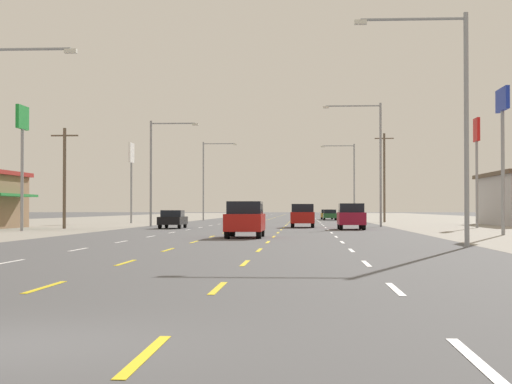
% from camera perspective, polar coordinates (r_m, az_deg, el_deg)
% --- Properties ---
extents(ground_plane, '(572.00, 572.00, 0.00)m').
position_cam_1_polar(ground_plane, '(75.43, 0.72, -2.36)').
color(ground_plane, '#4C4C4F').
extents(lot_apron_left, '(28.00, 440.00, 0.01)m').
position_cam_1_polar(lot_apron_left, '(80.46, -17.19, -2.23)').
color(lot_apron_left, gray).
rests_on(lot_apron_left, ground).
extents(lane_markings, '(10.64, 227.60, 0.01)m').
position_cam_1_polar(lane_markings, '(113.90, 1.61, -1.95)').
color(lane_markings, white).
rests_on(lane_markings, ground).
extents(signal_span_wire, '(27.74, 0.52, 8.82)m').
position_cam_1_polar(signal_span_wire, '(18.02, -8.77, 9.83)').
color(signal_span_wire, brown).
rests_on(signal_span_wire, ground).
extents(suv_center_turn_nearest, '(1.98, 4.90, 1.98)m').
position_cam_1_polar(suv_center_turn_nearest, '(45.11, -0.75, -1.87)').
color(suv_center_turn_nearest, red).
rests_on(suv_center_turn_nearest, ground).
extents(suv_far_right_near, '(1.98, 4.90, 1.98)m').
position_cam_1_polar(suv_far_right_near, '(63.13, 6.60, -1.66)').
color(suv_far_right_near, maroon).
rests_on(suv_far_right_near, ground).
extents(sedan_far_left_mid, '(1.80, 4.50, 1.46)m').
position_cam_1_polar(sedan_far_left_mid, '(66.42, -5.78, -1.87)').
color(sedan_far_left_mid, black).
rests_on(sedan_far_left_mid, ground).
extents(suv_inner_right_midfar, '(1.98, 4.90, 1.98)m').
position_cam_1_polar(suv_inner_right_midfar, '(69.65, 3.25, -1.62)').
color(suv_inner_right_midfar, red).
rests_on(suv_inner_right_midfar, ground).
extents(suv_inner_left_far, '(1.98, 4.90, 1.98)m').
position_cam_1_polar(suv_inner_left_far, '(99.02, -0.80, -1.48)').
color(suv_inner_left_far, white).
rests_on(suv_inner_left_far, ground).
extents(sedan_inner_right_farther, '(1.80, 4.50, 1.46)m').
position_cam_1_polar(sedan_inner_right_farther, '(100.28, 3.37, -1.63)').
color(sedan_inner_right_farther, '#B28C33').
rests_on(sedan_inner_right_farther, ground).
extents(sedan_far_right_farthest, '(1.80, 4.50, 1.46)m').
position_cam_1_polar(sedan_far_right_farthest, '(113.00, 5.14, -1.58)').
color(sedan_far_right_farthest, '#235B2D').
rests_on(sedan_far_right_farthest, ground).
extents(sedan_far_right_distant_a, '(1.80, 4.50, 1.46)m').
position_cam_1_polar(sedan_far_right_distant_a, '(122.06, 4.93, -1.54)').
color(sedan_far_right_distant_a, '#B28C33').
rests_on(sedan_far_right_distant_a, ground).
extents(pole_sign_left_row_1, '(0.24, 2.17, 8.92)m').
position_cam_1_polar(pole_sign_left_row_1, '(60.96, -15.87, 3.79)').
color(pole_sign_left_row_1, gray).
rests_on(pole_sign_left_row_1, ground).
extents(pole_sign_left_row_2, '(0.24, 2.12, 8.78)m').
position_cam_1_polar(pole_sign_left_row_2, '(91.12, -8.62, 2.08)').
color(pole_sign_left_row_2, gray).
rests_on(pole_sign_left_row_2, ground).
extents(pole_sign_right_row_1, '(0.24, 2.64, 8.83)m').
position_cam_1_polar(pole_sign_right_row_1, '(51.78, 16.70, 4.72)').
color(pole_sign_right_row_1, gray).
rests_on(pole_sign_right_row_1, ground).
extents(pole_sign_right_row_2, '(0.24, 1.71, 9.09)m').
position_cam_1_polar(pole_sign_right_row_2, '(70.67, 15.02, 3.06)').
color(pole_sign_right_row_2, gray).
rests_on(pole_sign_right_row_2, ground).
extents(streetlight_right_row_0, '(4.69, 0.26, 9.70)m').
position_cam_1_polar(streetlight_right_row_0, '(35.09, 13.54, 5.58)').
color(streetlight_right_row_0, gray).
rests_on(streetlight_right_row_0, ground).
extents(streetlight_left_row_1, '(4.34, 0.26, 9.41)m').
position_cam_1_polar(streetlight_left_row_1, '(73.69, -6.94, 1.89)').
color(streetlight_left_row_1, gray).
rests_on(streetlight_left_row_1, ground).
extents(streetlight_right_row_1, '(5.13, 0.26, 10.86)m').
position_cam_1_polar(streetlight_right_row_1, '(72.82, 8.20, 2.59)').
color(streetlight_right_row_1, gray).
rests_on(streetlight_right_row_1, ground).
extents(streetlight_left_row_2, '(4.65, 0.26, 10.62)m').
position_cam_1_polar(streetlight_left_row_2, '(111.39, -3.43, 1.19)').
color(streetlight_left_row_2, gray).
rests_on(streetlight_left_row_2, ground).
extents(streetlight_right_row_2, '(4.58, 0.26, 10.26)m').
position_cam_1_polar(streetlight_right_row_2, '(110.77, 6.57, 1.11)').
color(streetlight_right_row_2, gray).
rests_on(streetlight_right_row_2, ground).
extents(utility_pole_left_row_1, '(2.20, 0.26, 8.00)m').
position_cam_1_polar(utility_pole_left_row_1, '(67.16, -13.11, 1.09)').
color(utility_pole_left_row_1, brown).
rests_on(utility_pole_left_row_1, ground).
extents(utility_pole_right_row_2, '(2.20, 0.26, 10.36)m').
position_cam_1_polar(utility_pole_right_row_2, '(96.83, 8.87, 1.10)').
color(utility_pole_right_row_2, brown).
rests_on(utility_pole_right_row_2, ground).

